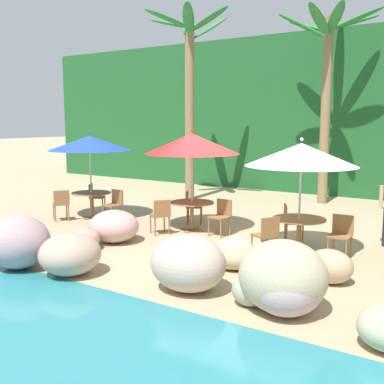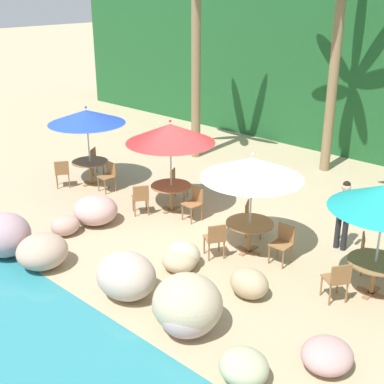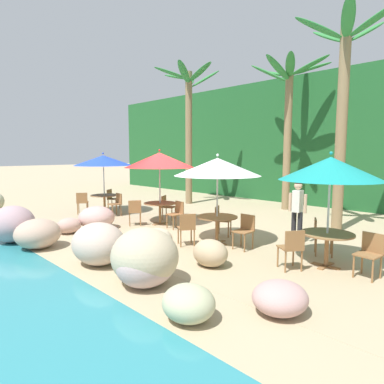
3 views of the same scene
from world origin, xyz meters
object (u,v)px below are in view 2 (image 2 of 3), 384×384
(chair_red_inland, at_px, (176,182))
(chair_white_left, at_px, (215,238))
(umbrella_blue, at_px, (86,117))
(chair_teal_inland, at_px, (367,251))
(chair_blue_seaward, at_px, (109,175))
(chair_blue_inland, at_px, (97,160))
(dining_table_white, at_px, (250,228))
(chair_white_seaward, at_px, (283,241))
(umbrella_red, at_px, (170,133))
(chair_teal_left, at_px, (338,279))
(dining_table_teal, at_px, (375,267))
(palm_tree_nearest, at_px, (196,33))
(dining_table_blue, at_px, (90,165))
(dining_table_red, at_px, (171,190))
(chair_red_seaward, at_px, (195,201))
(chair_blue_left, at_px, (62,172))
(palm_tree_second, at_px, (338,36))
(umbrella_white, at_px, (252,168))
(waiter_in_white, at_px, (344,210))
(chair_white_inland, at_px, (251,216))

(chair_red_inland, height_order, chair_white_left, same)
(umbrella_blue, bearing_deg, chair_teal_inland, 5.04)
(chair_blue_seaward, bearing_deg, chair_blue_inland, 155.61)
(dining_table_white, bearing_deg, chair_white_seaward, 7.65)
(umbrella_red, height_order, chair_teal_left, umbrella_red)
(umbrella_red, xyz_separation_m, dining_table_white, (2.97, -0.45, -1.57))
(chair_white_seaward, xyz_separation_m, dining_table_teal, (2.04, 0.14, 0.10))
(palm_tree_nearest, bearing_deg, dining_table_teal, -25.93)
(dining_table_teal, relative_size, palm_tree_nearest, 0.17)
(dining_table_blue, relative_size, chair_teal_left, 1.26)
(dining_table_red, bearing_deg, chair_red_seaward, 0.10)
(chair_blue_inland, relative_size, dining_table_white, 0.79)
(umbrella_blue, relative_size, chair_blue_left, 2.81)
(dining_table_white, height_order, palm_tree_second, palm_tree_second)
(umbrella_white, bearing_deg, umbrella_blue, 178.17)
(chair_red_inland, relative_size, chair_white_seaward, 1.00)
(chair_white_left, bearing_deg, dining_table_blue, 170.59)
(umbrella_red, height_order, palm_tree_second, palm_tree_second)
(chair_blue_inland, relative_size, chair_teal_inland, 1.00)
(chair_teal_inland, distance_m, palm_tree_second, 7.64)
(chair_white_seaward, bearing_deg, dining_table_white, -172.35)
(waiter_in_white, bearing_deg, chair_red_inland, -175.27)
(chair_white_seaward, xyz_separation_m, waiter_in_white, (0.64, 1.44, 0.47))
(chair_white_left, relative_size, palm_tree_second, 0.14)
(dining_table_blue, distance_m, chair_teal_inland, 8.67)
(chair_blue_inland, distance_m, chair_red_inland, 3.32)
(chair_blue_seaward, height_order, chair_white_left, same)
(dining_table_red, bearing_deg, waiter_in_white, 13.98)
(umbrella_blue, xyz_separation_m, chair_blue_left, (-0.39, -0.76, -1.62))
(waiter_in_white, bearing_deg, chair_teal_inland, -33.07)
(chair_white_left, bearing_deg, chair_blue_seaward, 168.69)
(chair_white_left, xyz_separation_m, chair_teal_left, (2.86, 0.27, 0.00))
(dining_table_white, distance_m, chair_white_inland, 0.86)
(chair_blue_seaward, distance_m, umbrella_red, 2.93)
(waiter_in_white, bearing_deg, chair_blue_left, -165.34)
(waiter_in_white, bearing_deg, palm_tree_second, 122.98)
(chair_white_left, bearing_deg, umbrella_red, 154.92)
(chair_blue_left, xyz_separation_m, palm_tree_nearest, (0.88, 5.01, 3.74))
(umbrella_blue, relative_size, dining_table_white, 2.23)
(umbrella_blue, xyz_separation_m, chair_white_seaward, (7.07, -0.09, -1.62))
(umbrella_blue, height_order, chair_white_inland, umbrella_blue)
(chair_blue_seaward, height_order, chair_white_seaward, same)
(chair_blue_seaward, xyz_separation_m, dining_table_red, (2.40, 0.22, 0.10))
(chair_white_seaward, height_order, palm_tree_second, palm_tree_second)
(chair_blue_left, height_order, dining_table_teal, chair_blue_left)
(dining_table_red, height_order, chair_white_inland, chair_white_inland)
(chair_red_inland, relative_size, waiter_in_white, 0.51)
(chair_white_seaward, height_order, palm_tree_nearest, palm_tree_nearest)
(chair_blue_inland, height_order, chair_blue_left, same)
(dining_table_teal, bearing_deg, palm_tree_second, 126.52)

